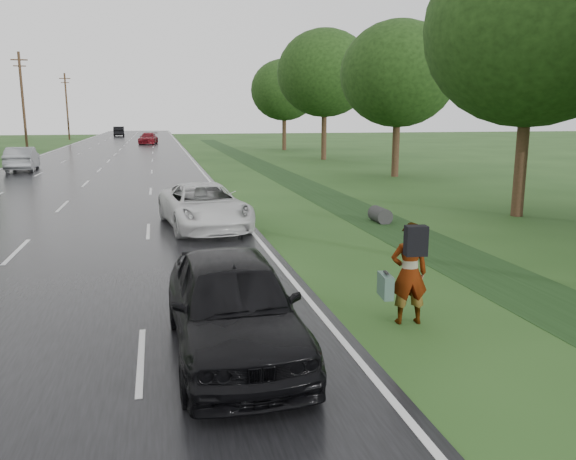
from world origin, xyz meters
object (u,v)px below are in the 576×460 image
(pedestrian, at_px, (408,272))
(silver_sedan, at_px, (22,159))
(white_pickup, at_px, (204,206))
(dark_sedan, at_px, (233,304))

(pedestrian, relative_size, silver_sedan, 0.39)
(white_pickup, distance_m, silver_sedan, 24.83)
(white_pickup, height_order, dark_sedan, dark_sedan)
(dark_sedan, relative_size, silver_sedan, 0.97)
(dark_sedan, height_order, silver_sedan, dark_sedan)
(pedestrian, height_order, dark_sedan, pedestrian)
(pedestrian, xyz_separation_m, white_pickup, (-2.84, 9.60, -0.20))
(white_pickup, bearing_deg, pedestrian, -80.67)
(dark_sedan, distance_m, silver_sedan, 34.32)
(pedestrian, bearing_deg, silver_sedan, -60.95)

